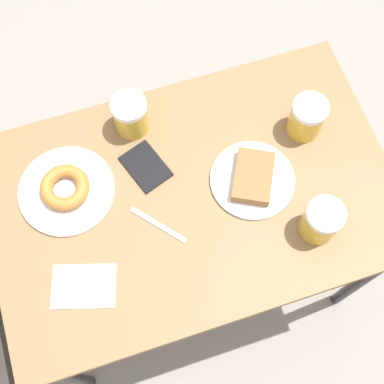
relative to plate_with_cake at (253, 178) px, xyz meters
name	(u,v)px	position (x,y,z in m)	size (l,w,h in m)	color
ground_plane	(192,266)	(0.01, 0.16, -0.78)	(8.00, 8.00, 0.00)	gray
table	(192,205)	(0.01, 0.16, -0.09)	(0.66, 1.03, 0.76)	olive
plate_with_cake	(253,178)	(0.00, 0.00, 0.00)	(0.22, 0.22, 0.04)	white
plate_with_donut	(66,189)	(0.12, 0.46, 0.00)	(0.25, 0.25, 0.04)	white
beer_mug_left	(131,115)	(0.25, 0.25, 0.04)	(0.09, 0.09, 0.11)	gold
beer_mug_center	(322,221)	(-0.17, -0.11, 0.04)	(0.09, 0.09, 0.11)	gold
beer_mug_right	(307,118)	(0.10, -0.18, 0.04)	(0.09, 0.09, 0.11)	gold
napkin_folded	(84,286)	(-0.13, 0.48, -0.01)	(0.14, 0.18, 0.00)	white
fork	(158,225)	(-0.04, 0.26, -0.01)	(0.13, 0.11, 0.00)	silver
passport_near_edge	(146,166)	(0.12, 0.25, -0.01)	(0.15, 0.13, 0.01)	black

